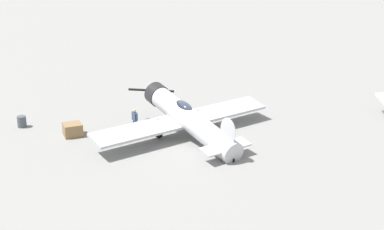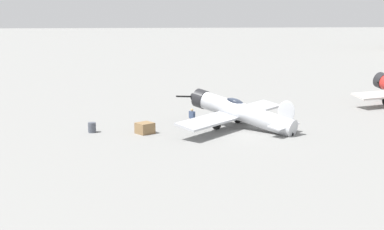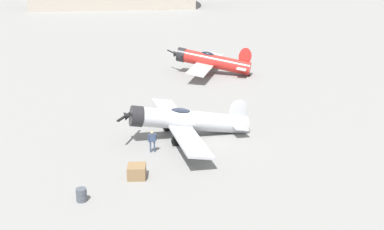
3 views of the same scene
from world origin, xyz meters
name	(u,v)px [view 3 (image 3 of 3)]	position (x,y,z in m)	size (l,w,h in m)	color
ground_plane	(192,136)	(0.00, 0.00, 0.00)	(400.00, 400.00, 0.00)	gray
airplane_foreground	(186,121)	(0.40, -0.35, 1.38)	(10.32, 11.46, 3.15)	#B7BABF
airplane_mid_apron	(211,61)	(-18.16, -9.68, 1.55)	(11.63, 10.40, 3.45)	red
ground_crew_mechanic	(152,140)	(4.29, -0.61, 1.00)	(0.52, 0.45, 1.64)	#384766
equipment_crate	(137,172)	(8.20, 1.19, 0.44)	(1.69, 1.68, 0.87)	olive
fuel_drum	(81,195)	(12.46, 0.51, 0.41)	(0.67, 0.67, 0.81)	#474C56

